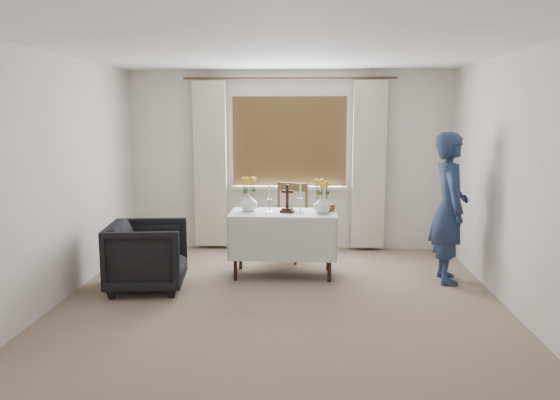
{
  "coord_description": "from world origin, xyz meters",
  "views": [
    {
      "loc": [
        0.27,
        -5.14,
        1.9
      ],
      "look_at": [
        -0.05,
        0.94,
        0.94
      ],
      "focal_mm": 35.0,
      "sensor_mm": 36.0,
      "label": 1
    }
  ],
  "objects_px": {
    "wooden_cross": "(287,199)",
    "armchair": "(147,256)",
    "altar_table": "(283,244)",
    "flower_vase_left": "(249,202)",
    "wooden_chair": "(287,222)",
    "person": "(449,208)",
    "flower_vase_right": "(322,204)"
  },
  "relations": [
    {
      "from": "wooden_cross",
      "to": "person",
      "type": "bearing_deg",
      "value": 11.47
    },
    {
      "from": "armchair",
      "to": "flower_vase_left",
      "type": "relative_size",
      "value": 3.83
    },
    {
      "from": "wooden_chair",
      "to": "wooden_cross",
      "type": "relative_size",
      "value": 3.07
    },
    {
      "from": "wooden_chair",
      "to": "armchair",
      "type": "bearing_deg",
      "value": -118.39
    },
    {
      "from": "altar_table",
      "to": "wooden_cross",
      "type": "xyz_separation_m",
      "value": [
        0.05,
        -0.02,
        0.54
      ]
    },
    {
      "from": "wooden_chair",
      "to": "flower_vase_left",
      "type": "distance_m",
      "value": 0.86
    },
    {
      "from": "wooden_chair",
      "to": "flower_vase_right",
      "type": "xyz_separation_m",
      "value": [
        0.44,
        -0.76,
        0.36
      ]
    },
    {
      "from": "altar_table",
      "to": "wooden_chair",
      "type": "bearing_deg",
      "value": 88.94
    },
    {
      "from": "wooden_chair",
      "to": "flower_vase_left",
      "type": "xyz_separation_m",
      "value": [
        -0.42,
        -0.66,
        0.37
      ]
    },
    {
      "from": "wooden_chair",
      "to": "flower_vase_left",
      "type": "relative_size",
      "value": 4.7
    },
    {
      "from": "altar_table",
      "to": "armchair",
      "type": "bearing_deg",
      "value": -157.89
    },
    {
      "from": "flower_vase_right",
      "to": "flower_vase_left",
      "type": "bearing_deg",
      "value": 172.92
    },
    {
      "from": "altar_table",
      "to": "flower_vase_left",
      "type": "relative_size",
      "value": 5.79
    },
    {
      "from": "armchair",
      "to": "person",
      "type": "xyz_separation_m",
      "value": [
        3.34,
        0.46,
        0.48
      ]
    },
    {
      "from": "wooden_chair",
      "to": "armchair",
      "type": "height_order",
      "value": "wooden_chair"
    },
    {
      "from": "person",
      "to": "flower_vase_right",
      "type": "height_order",
      "value": "person"
    },
    {
      "from": "armchair",
      "to": "flower_vase_left",
      "type": "height_order",
      "value": "flower_vase_left"
    },
    {
      "from": "armchair",
      "to": "flower_vase_right",
      "type": "distance_m",
      "value": 2.04
    },
    {
      "from": "wooden_chair",
      "to": "armchair",
      "type": "xyz_separation_m",
      "value": [
        -1.47,
        -1.3,
        -0.13
      ]
    },
    {
      "from": "altar_table",
      "to": "flower_vase_left",
      "type": "xyz_separation_m",
      "value": [
        -0.41,
        0.05,
        0.49
      ]
    },
    {
      "from": "wooden_cross",
      "to": "wooden_chair",
      "type": "bearing_deg",
      "value": 107.65
    },
    {
      "from": "person",
      "to": "wooden_cross",
      "type": "relative_size",
      "value": 5.2
    },
    {
      "from": "altar_table",
      "to": "person",
      "type": "bearing_deg",
      "value": -3.97
    },
    {
      "from": "flower_vase_right",
      "to": "wooden_chair",
      "type": "bearing_deg",
      "value": 119.74
    },
    {
      "from": "wooden_cross",
      "to": "armchair",
      "type": "bearing_deg",
      "value": -144.47
    },
    {
      "from": "altar_table",
      "to": "flower_vase_left",
      "type": "height_order",
      "value": "flower_vase_left"
    },
    {
      "from": "person",
      "to": "flower_vase_right",
      "type": "relative_size",
      "value": 8.2
    },
    {
      "from": "wooden_chair",
      "to": "flower_vase_left",
      "type": "bearing_deg",
      "value": -102.81
    },
    {
      "from": "altar_table",
      "to": "flower_vase_left",
      "type": "bearing_deg",
      "value": 172.46
    },
    {
      "from": "wooden_chair",
      "to": "wooden_cross",
      "type": "bearing_deg",
      "value": -67.13
    },
    {
      "from": "wooden_cross",
      "to": "flower_vase_left",
      "type": "relative_size",
      "value": 1.53
    },
    {
      "from": "armchair",
      "to": "wooden_cross",
      "type": "xyz_separation_m",
      "value": [
        1.5,
        0.57,
        0.55
      ]
    }
  ]
}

